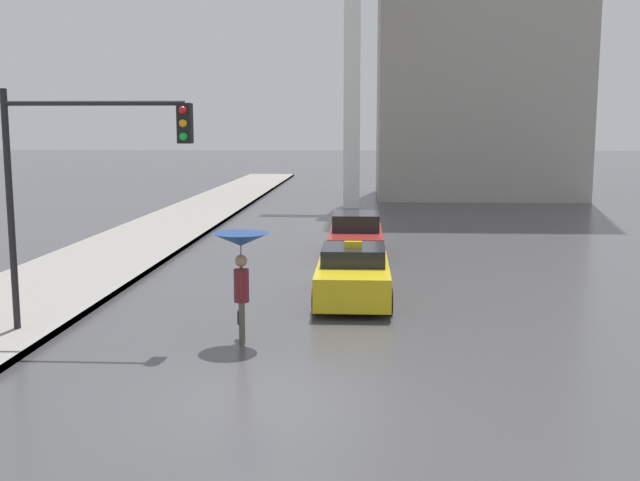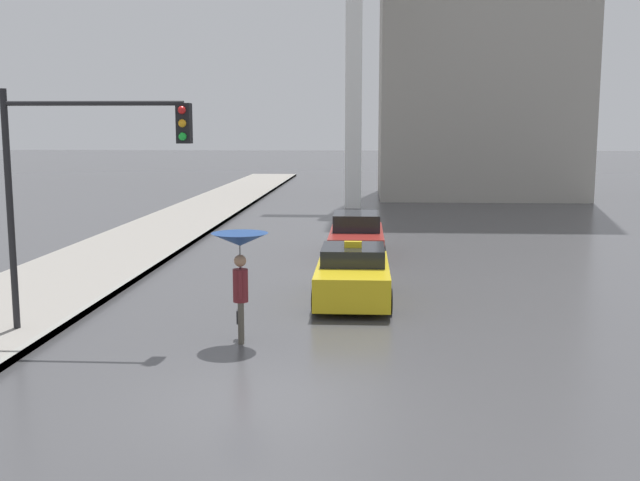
{
  "view_description": "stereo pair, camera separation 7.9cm",
  "coord_description": "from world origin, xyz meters",
  "px_view_note": "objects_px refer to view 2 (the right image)",
  "views": [
    {
      "loc": [
        1.47,
        -11.29,
        4.31
      ],
      "look_at": [
        0.38,
        8.37,
        1.4
      ],
      "focal_mm": 42.0,
      "sensor_mm": 36.0,
      "label": 1
    },
    {
      "loc": [
        1.54,
        -11.28,
        4.31
      ],
      "look_at": [
        0.38,
        8.37,
        1.4
      ],
      "focal_mm": 42.0,
      "sensor_mm": 36.0,
      "label": 2
    }
  ],
  "objects_px": {
    "sedan_red": "(357,237)",
    "pedestrian_with_umbrella": "(240,253)",
    "taxi": "(353,275)",
    "traffic_light": "(85,164)",
    "monument_cross": "(354,33)"
  },
  "relations": [
    {
      "from": "taxi",
      "to": "pedestrian_with_umbrella",
      "type": "height_order",
      "value": "pedestrian_with_umbrella"
    },
    {
      "from": "taxi",
      "to": "traffic_light",
      "type": "height_order",
      "value": "traffic_light"
    },
    {
      "from": "pedestrian_with_umbrella",
      "to": "monument_cross",
      "type": "distance_m",
      "value": 28.24
    },
    {
      "from": "taxi",
      "to": "traffic_light",
      "type": "bearing_deg",
      "value": 34.35
    },
    {
      "from": "taxi",
      "to": "sedan_red",
      "type": "bearing_deg",
      "value": -90.16
    },
    {
      "from": "sedan_red",
      "to": "pedestrian_with_umbrella",
      "type": "height_order",
      "value": "pedestrian_with_umbrella"
    },
    {
      "from": "taxi",
      "to": "monument_cross",
      "type": "xyz_separation_m",
      "value": [
        -0.35,
        23.18,
        8.88
      ]
    },
    {
      "from": "taxi",
      "to": "pedestrian_with_umbrella",
      "type": "distance_m",
      "value": 4.69
    },
    {
      "from": "taxi",
      "to": "sedan_red",
      "type": "height_order",
      "value": "taxi"
    },
    {
      "from": "pedestrian_with_umbrella",
      "to": "monument_cross",
      "type": "xyz_separation_m",
      "value": [
        1.87,
        27.12,
        7.67
      ]
    },
    {
      "from": "taxi",
      "to": "monument_cross",
      "type": "bearing_deg",
      "value": -89.13
    },
    {
      "from": "sedan_red",
      "to": "pedestrian_with_umbrella",
      "type": "relative_size",
      "value": 2.08
    },
    {
      "from": "sedan_red",
      "to": "traffic_light",
      "type": "distance_m",
      "value": 12.26
    },
    {
      "from": "taxi",
      "to": "sedan_red",
      "type": "distance_m",
      "value": 6.88
    },
    {
      "from": "pedestrian_with_umbrella",
      "to": "traffic_light",
      "type": "distance_m",
      "value": 3.66
    }
  ]
}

